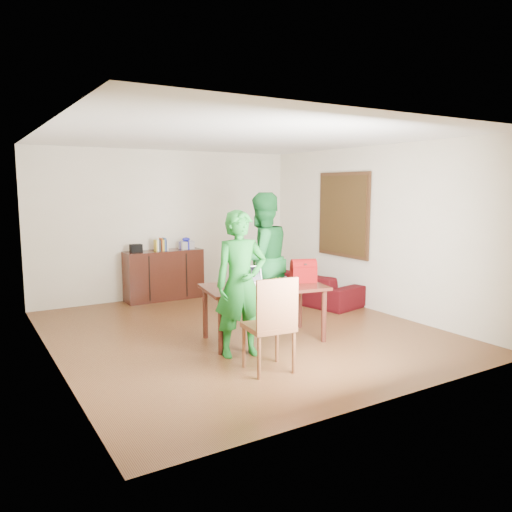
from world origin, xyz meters
TOP-DOWN VIEW (x-y plane):
  - room at (0.01, 0.13)m, footprint 5.20×5.70m
  - table at (0.06, -0.50)m, footprint 1.71×1.16m
  - chair at (-0.50, -1.50)m, footprint 0.54×0.52m
  - person_near at (-0.50, -0.87)m, footprint 0.71×0.54m
  - person_far at (0.45, 0.19)m, footprint 1.02×0.83m
  - laptop at (-0.12, -0.50)m, footprint 0.41×0.33m
  - bananas at (0.01, -0.89)m, footprint 0.19×0.14m
  - bottle at (0.13, -0.89)m, footprint 0.07×0.07m
  - red_bag at (0.66, -0.56)m, footprint 0.39×0.30m
  - sofa at (1.95, 0.97)m, footprint 1.12×1.99m

SIDE VIEW (x-z plane):
  - sofa at x=1.95m, z-range 0.00..0.55m
  - chair at x=-0.50m, z-range -0.22..0.85m
  - table at x=0.06m, z-range 0.28..1.02m
  - bananas at x=0.01m, z-range 0.74..0.80m
  - laptop at x=-0.12m, z-range 0.66..0.91m
  - bottle at x=0.13m, z-range 0.74..0.92m
  - red_bag at x=0.66m, z-range 0.74..0.99m
  - person_near at x=-0.50m, z-range 0.00..1.77m
  - person_far at x=0.45m, z-range 0.00..1.96m
  - room at x=0.01m, z-range -0.14..2.76m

